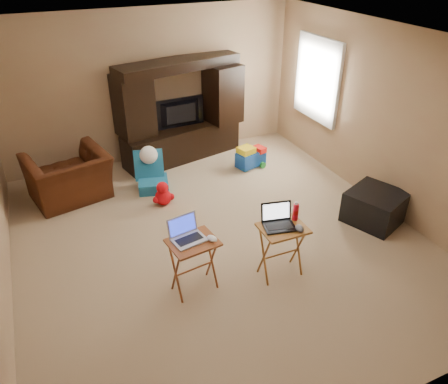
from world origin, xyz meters
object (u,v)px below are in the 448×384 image
television (181,114)px  child_rocker (152,172)px  mouse_left (212,239)px  mouse_right (299,228)px  laptop_left (189,231)px  water_bottle (296,212)px  tray_table_right (281,251)px  ottoman (375,207)px  push_toy (251,156)px  plush_toy (163,193)px  laptop_right (280,218)px  recliner (69,177)px  entertainment_center (181,111)px  tray_table_left (194,266)px

television → child_rocker: bearing=43.7°
mouse_left → mouse_right: mouse_right is taller
laptop_left → water_bottle: size_ratio=1.69×
tray_table_right → mouse_right: mouse_right is taller
ottoman → push_toy: bearing=110.2°
plush_toy → push_toy: push_toy is taller
laptop_right → mouse_right: bearing=-27.2°
child_rocker → push_toy: 1.74m
recliner → water_bottle: water_bottle is taller
child_rocker → tray_table_right: size_ratio=0.91×
entertainment_center → push_toy: bearing=-52.8°
plush_toy → push_toy: size_ratio=0.73×
television → laptop_right: (-0.05, -3.34, -0.05)m
child_rocker → laptop_left: size_ratio=1.75×
recliner → ottoman: 4.40m
child_rocker → push_toy: size_ratio=1.18×
entertainment_center → mouse_left: (-0.82, -3.30, -0.18)m
television → tray_table_right: size_ratio=1.33×
entertainment_center → recliner: size_ratio=1.92×
entertainment_center → mouse_right: size_ratio=15.80×
mouse_right → television: bearing=92.0°
tray_table_right → mouse_left: size_ratio=4.95×
television → child_rocker: 1.28m
plush_toy → mouse_right: bearing=-67.0°
ottoman → tray_table_left: bearing=-174.7°
plush_toy → tray_table_right: tray_table_right is taller
push_toy → mouse_left: mouse_left is taller
television → tray_table_left: television is taller
entertainment_center → television: entertainment_center is taller
recliner → laptop_left: size_ratio=3.21×
ottoman → mouse_right: mouse_right is taller
television → push_toy: size_ratio=1.73×
ottoman → mouse_right: bearing=-161.3°
tray_table_left → tray_table_right: 1.01m
ottoman → mouse_right: (-1.62, -0.55, 0.46)m
child_rocker → tray_table_left: tray_table_left is taller
tray_table_right → laptop_left: 1.14m
television → ottoman: bearing=117.6°
television → child_rocker: television is taller
recliner → laptop_right: bearing=112.8°
water_bottle → television: bearing=93.3°
child_rocker → mouse_left: bearing=-76.4°
tray_table_left → mouse_right: mouse_right is taller
plush_toy → mouse_left: (-0.03, -1.92, 0.50)m
tray_table_left → mouse_right: 1.22m
push_toy → laptop_right: size_ratio=1.47×
tray_table_left → water_bottle: size_ratio=3.24×
tray_table_right → mouse_right: 0.40m
ottoman → laptop_left: size_ratio=2.00×
entertainment_center → ottoman: size_ratio=3.09×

